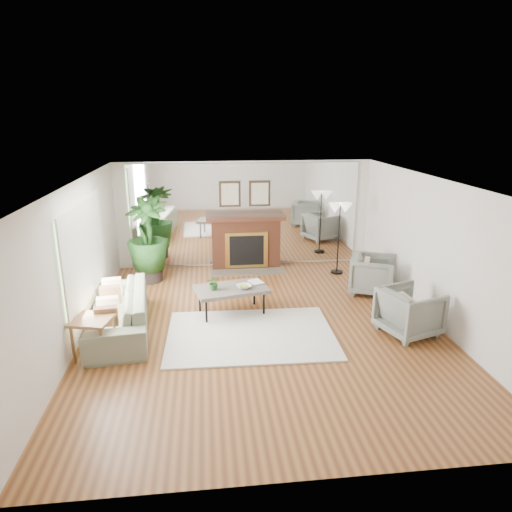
{
  "coord_description": "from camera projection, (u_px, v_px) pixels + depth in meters",
  "views": [
    {
      "loc": [
        -0.93,
        -7.12,
        3.51
      ],
      "look_at": [
        -0.06,
        0.6,
        1.1
      ],
      "focal_mm": 32.0,
      "sensor_mm": 36.0,
      "label": 1
    }
  ],
  "objects": [
    {
      "name": "ground",
      "position": [
        263.0,
        327.0,
        7.9
      ],
      "size": [
        7.0,
        7.0,
        0.0
      ],
      "primitive_type": "plane",
      "color": "brown",
      "rests_on": "ground"
    },
    {
      "name": "wall_left",
      "position": [
        76.0,
        264.0,
        7.2
      ],
      "size": [
        0.02,
        7.0,
        2.5
      ],
      "primitive_type": "cube",
      "color": "silver",
      "rests_on": "ground"
    },
    {
      "name": "wall_right",
      "position": [
        436.0,
        252.0,
        7.85
      ],
      "size": [
        0.02,
        7.0,
        2.5
      ],
      "primitive_type": "cube",
      "color": "silver",
      "rests_on": "ground"
    },
    {
      "name": "wall_back",
      "position": [
        245.0,
        214.0,
        10.84
      ],
      "size": [
        6.0,
        0.02,
        2.5
      ],
      "primitive_type": "cube",
      "color": "silver",
      "rests_on": "ground"
    },
    {
      "name": "mirror_panel",
      "position": [
        245.0,
        214.0,
        10.82
      ],
      "size": [
        5.4,
        0.04,
        2.4
      ],
      "primitive_type": "cube",
      "color": "silver",
      "rests_on": "wall_back"
    },
    {
      "name": "window_panel",
      "position": [
        84.0,
        251.0,
        7.56
      ],
      "size": [
        0.04,
        2.4,
        1.5
      ],
      "primitive_type": "cube",
      "color": "#B2E09E",
      "rests_on": "wall_left"
    },
    {
      "name": "fireplace",
      "position": [
        246.0,
        241.0,
        10.79
      ],
      "size": [
        1.85,
        0.83,
        2.05
      ],
      "color": "brown",
      "rests_on": "ground"
    },
    {
      "name": "area_rug",
      "position": [
        251.0,
        335.0,
        7.58
      ],
      "size": [
        2.8,
        2.03,
        0.03
      ],
      "primitive_type": "cube",
      "rotation": [
        0.0,
        0.0,
        -0.02
      ],
      "color": "white",
      "rests_on": "ground"
    },
    {
      "name": "coffee_table",
      "position": [
        231.0,
        290.0,
        8.29
      ],
      "size": [
        1.42,
        1.02,
        0.51
      ],
      "rotation": [
        0.0,
        0.0,
        0.23
      ],
      "color": "#5E554A",
      "rests_on": "ground"
    },
    {
      "name": "sofa",
      "position": [
        118.0,
        311.0,
        7.67
      ],
      "size": [
        1.21,
        2.49,
        0.7
      ],
      "primitive_type": "imported",
      "rotation": [
        0.0,
        0.0,
        -1.45
      ],
      "color": "slate",
      "rests_on": "ground"
    },
    {
      "name": "armchair_back",
      "position": [
        372.0,
        274.0,
        9.31
      ],
      "size": [
        1.12,
        1.11,
        0.78
      ],
      "primitive_type": "imported",
      "rotation": [
        0.0,
        0.0,
        1.17
      ],
      "color": "gray",
      "rests_on": "ground"
    },
    {
      "name": "armchair_front",
      "position": [
        409.0,
        312.0,
        7.55
      ],
      "size": [
        1.09,
        1.08,
        0.79
      ],
      "primitive_type": "imported",
      "rotation": [
        0.0,
        0.0,
        1.9
      ],
      "color": "gray",
      "rests_on": "ground"
    },
    {
      "name": "side_table",
      "position": [
        93.0,
        325.0,
        6.76
      ],
      "size": [
        0.67,
        0.67,
        0.64
      ],
      "rotation": [
        0.0,
        0.0,
        -0.23
      ],
      "color": "olive",
      "rests_on": "ground"
    },
    {
      "name": "potted_ficus",
      "position": [
        148.0,
        237.0,
        9.8
      ],
      "size": [
        1.13,
        1.13,
        1.86
      ],
      "color": "black",
      "rests_on": "ground"
    },
    {
      "name": "floor_lamp",
      "position": [
        340.0,
        214.0,
        10.18
      ],
      "size": [
        0.53,
        0.3,
        1.64
      ],
      "color": "black",
      "rests_on": "ground"
    },
    {
      "name": "tabletop_plant",
      "position": [
        214.0,
        283.0,
        8.13
      ],
      "size": [
        0.27,
        0.24,
        0.27
      ],
      "primitive_type": "imported",
      "rotation": [
        0.0,
        0.0,
        -0.12
      ],
      "color": "#265C21",
      "rests_on": "coffee_table"
    },
    {
      "name": "fruit_bowl",
      "position": [
        244.0,
        287.0,
        8.23
      ],
      "size": [
        0.31,
        0.31,
        0.07
      ],
      "primitive_type": "imported",
      "rotation": [
        0.0,
        0.0,
        0.23
      ],
      "color": "olive",
      "rests_on": "coffee_table"
    },
    {
      "name": "book",
      "position": [
        251.0,
        283.0,
        8.46
      ],
      "size": [
        0.31,
        0.35,
        0.02
      ],
      "primitive_type": "imported",
      "rotation": [
        0.0,
        0.0,
        0.39
      ],
      "color": "olive",
      "rests_on": "coffee_table"
    }
  ]
}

